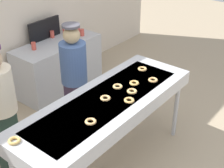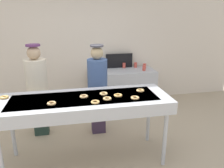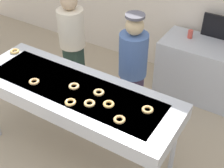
# 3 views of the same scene
# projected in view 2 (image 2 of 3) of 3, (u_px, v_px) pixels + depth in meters

# --- Properties ---
(ground_plane) EXTENTS (16.00, 16.00, 0.00)m
(ground_plane) POSITION_uv_depth(u_px,v_px,m) (87.00, 159.00, 3.27)
(ground_plane) COLOR tan
(back_wall) EXTENTS (8.00, 0.12, 3.34)m
(back_wall) POSITION_uv_depth(u_px,v_px,m) (75.00, 32.00, 4.92)
(back_wall) COLOR beige
(back_wall) RESTS_ON ground
(fryer_conveyor) EXTENTS (2.32, 0.81, 0.99)m
(fryer_conveyor) POSITION_uv_depth(u_px,v_px,m) (85.00, 104.00, 3.00)
(fryer_conveyor) COLOR #B7BABF
(fryer_conveyor) RESTS_ON ground
(glazed_donut_0) EXTENTS (0.12, 0.12, 0.03)m
(glazed_donut_0) POSITION_uv_depth(u_px,v_px,m) (118.00, 95.00, 3.01)
(glazed_donut_0) COLOR #EFB65C
(glazed_donut_0) RESTS_ON fryer_conveyor
(glazed_donut_1) EXTENTS (0.13, 0.13, 0.03)m
(glazed_donut_1) POSITION_uv_depth(u_px,v_px,m) (95.00, 102.00, 2.78)
(glazed_donut_1) COLOR #EAB261
(glazed_donut_1) RESTS_ON fryer_conveyor
(glazed_donut_2) EXTENTS (0.16, 0.16, 0.03)m
(glazed_donut_2) POSITION_uv_depth(u_px,v_px,m) (107.00, 99.00, 2.90)
(glazed_donut_2) COLOR #E6B56B
(glazed_donut_2) RESTS_ON fryer_conveyor
(glazed_donut_3) EXTENTS (0.14, 0.14, 0.03)m
(glazed_donut_3) POSITION_uv_depth(u_px,v_px,m) (140.00, 90.00, 3.20)
(glazed_donut_3) COLOR #EBB567
(glazed_donut_3) RESTS_ON fryer_conveyor
(glazed_donut_4) EXTENTS (0.16, 0.16, 0.03)m
(glazed_donut_4) POSITION_uv_depth(u_px,v_px,m) (84.00, 96.00, 2.97)
(glazed_donut_4) COLOR #DFAE6C
(glazed_donut_4) RESTS_ON fryer_conveyor
(glazed_donut_5) EXTENTS (0.15, 0.15, 0.03)m
(glazed_donut_5) POSITION_uv_depth(u_px,v_px,m) (104.00, 94.00, 3.07)
(glazed_donut_5) COLOR #DCB06A
(glazed_donut_5) RESTS_ON fryer_conveyor
(glazed_donut_6) EXTENTS (0.16, 0.16, 0.03)m
(glazed_donut_6) POSITION_uv_depth(u_px,v_px,m) (4.00, 97.00, 2.94)
(glazed_donut_6) COLOR #E5B55E
(glazed_donut_6) RESTS_ON fryer_conveyor
(glazed_donut_7) EXTENTS (0.15, 0.15, 0.03)m
(glazed_donut_7) POSITION_uv_depth(u_px,v_px,m) (52.00, 103.00, 2.74)
(glazed_donut_7) COLOR tan
(glazed_donut_7) RESTS_ON fryer_conveyor
(glazed_donut_8) EXTENTS (0.15, 0.15, 0.03)m
(glazed_donut_8) POSITION_uv_depth(u_px,v_px,m) (135.00, 98.00, 2.92)
(glazed_donut_8) COLOR #E6B068
(glazed_donut_8) RESTS_ON fryer_conveyor
(worker_baker) EXTENTS (0.34, 0.34, 1.59)m
(worker_baker) POSITION_uv_depth(u_px,v_px,m) (98.00, 85.00, 3.77)
(worker_baker) COLOR #392A41
(worker_baker) RESTS_ON ground
(worker_assistant) EXTENTS (0.35, 0.35, 1.60)m
(worker_assistant) POSITION_uv_depth(u_px,v_px,m) (37.00, 85.00, 3.70)
(worker_assistant) COLOR #21362E
(worker_assistant) RESTS_ON ground
(prep_counter) EXTENTS (1.50, 0.64, 0.84)m
(prep_counter) POSITION_uv_depth(u_px,v_px,m) (122.00, 88.00, 5.07)
(prep_counter) COLOR #B7BABF
(prep_counter) RESTS_ON ground
(paper_cup_0) EXTENTS (0.07, 0.07, 0.12)m
(paper_cup_0) POSITION_uv_depth(u_px,v_px,m) (124.00, 65.00, 5.15)
(paper_cup_0) COLOR #CC4C3F
(paper_cup_0) RESTS_ON prep_counter
(paper_cup_1) EXTENTS (0.07, 0.07, 0.12)m
(paper_cup_1) POSITION_uv_depth(u_px,v_px,m) (145.00, 66.00, 5.07)
(paper_cup_1) COLOR #CC4C3F
(paper_cup_1) RESTS_ON prep_counter
(paper_cup_2) EXTENTS (0.07, 0.07, 0.12)m
(paper_cup_2) POSITION_uv_depth(u_px,v_px,m) (144.00, 68.00, 4.90)
(paper_cup_2) COLOR #CC4C3F
(paper_cup_2) RESTS_ON prep_counter
(paper_cup_3) EXTENTS (0.07, 0.07, 0.12)m
(paper_cup_3) POSITION_uv_depth(u_px,v_px,m) (103.00, 68.00, 4.91)
(paper_cup_3) COLOR #CC4C3F
(paper_cup_3) RESTS_ON prep_counter
(paper_cup_4) EXTENTS (0.07, 0.07, 0.12)m
(paper_cup_4) POSITION_uv_depth(u_px,v_px,m) (135.00, 65.00, 5.19)
(paper_cup_4) COLOR #CC4C3F
(paper_cup_4) RESTS_ON prep_counter
(menu_display) EXTENTS (0.63, 0.04, 0.33)m
(menu_display) POSITION_uv_depth(u_px,v_px,m) (119.00, 61.00, 5.14)
(menu_display) COLOR black
(menu_display) RESTS_ON prep_counter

